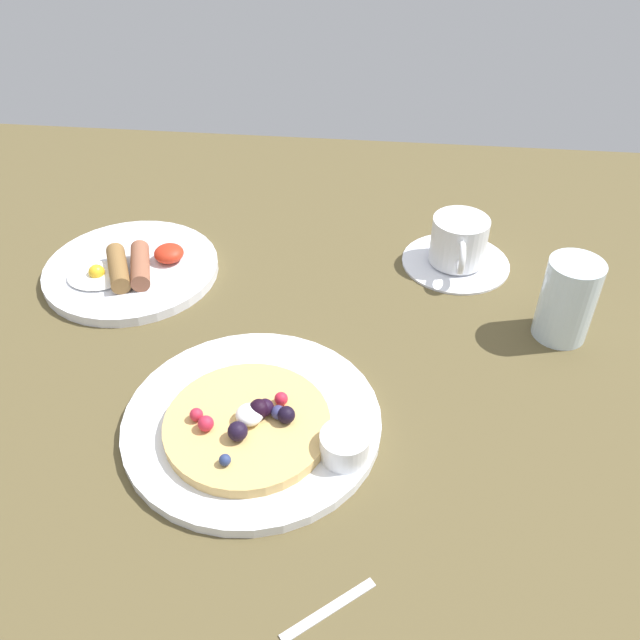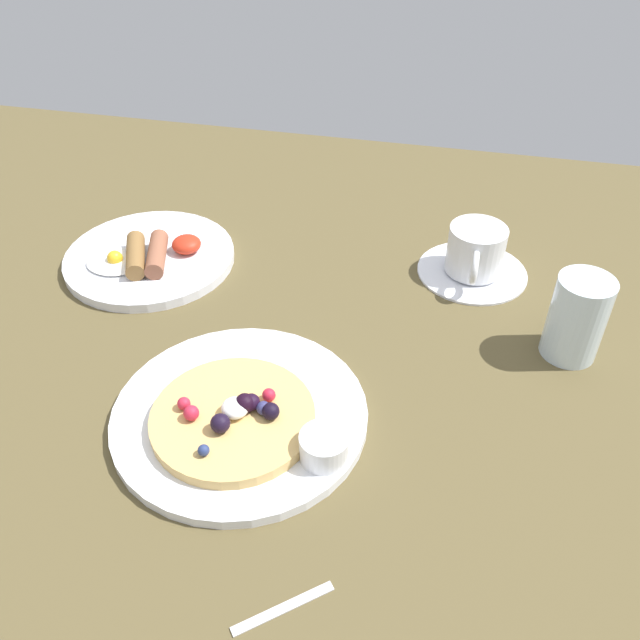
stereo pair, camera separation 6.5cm
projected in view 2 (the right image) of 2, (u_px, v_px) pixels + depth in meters
ground_plane at (294, 366)px, 74.86cm from camera, size 181.95×115.00×3.00cm
pancake_plate at (240, 415)px, 66.33cm from camera, size 25.47×25.47×1.13cm
pancake_with_berries at (234, 417)px, 64.26cm from camera, size 16.03×16.03×3.19cm
syrup_ramekin at (324, 446)px, 60.72cm from camera, size 4.62×4.62×2.68cm
breakfast_plate at (150, 258)px, 87.79cm from camera, size 22.11×22.11×1.27cm
fried_breakfast at (147, 254)px, 85.57cm from camera, size 13.56×10.19×2.54cm
coffee_saucer at (472, 271)px, 85.99cm from camera, size 14.04×14.04×0.62cm
coffee_cup at (476, 249)px, 83.65cm from camera, size 7.22×10.33×6.07cm
teaspoon at (215, 639)px, 49.43cm from camera, size 11.58×9.48×0.60cm
water_glass at (577, 318)px, 71.31cm from camera, size 6.07×6.07×9.79cm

